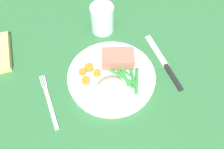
# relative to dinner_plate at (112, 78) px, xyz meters

# --- Properties ---
(dining_table) EXTENTS (1.20, 0.90, 0.02)m
(dining_table) POSITION_rel_dinner_plate_xyz_m (-0.01, 0.00, -0.02)
(dining_table) COLOR #2D6B38
(dining_table) RESTS_ON ground
(dinner_plate) EXTENTS (0.24, 0.24, 0.02)m
(dinner_plate) POSITION_rel_dinner_plate_xyz_m (0.00, 0.00, 0.00)
(dinner_plate) COLOR white
(dinner_plate) RESTS_ON dining_table
(meat_portion) EXTENTS (0.10, 0.08, 0.03)m
(meat_portion) POSITION_rel_dinner_plate_xyz_m (0.03, 0.04, 0.02)
(meat_portion) COLOR #A86B56
(meat_portion) RESTS_ON dinner_plate
(mashed_potatoes) EXTENTS (0.07, 0.06, 0.04)m
(mashed_potatoes) POSITION_rel_dinner_plate_xyz_m (-0.02, -0.04, 0.03)
(mashed_potatoes) COLOR beige
(mashed_potatoes) RESTS_ON dinner_plate
(carrot_slices) EXTENTS (0.06, 0.06, 0.01)m
(carrot_slices) POSITION_rel_dinner_plate_xyz_m (-0.06, 0.03, 0.01)
(carrot_slices) COLOR orange
(carrot_slices) RESTS_ON dinner_plate
(green_beans) EXTENTS (0.08, 0.11, 0.01)m
(green_beans) POSITION_rel_dinner_plate_xyz_m (0.04, -0.02, 0.01)
(green_beans) COLOR #2D8C38
(green_beans) RESTS_ON dinner_plate
(fork) EXTENTS (0.01, 0.17, 0.00)m
(fork) POSITION_rel_dinner_plate_xyz_m (-0.18, -0.00, -0.01)
(fork) COLOR silver
(fork) RESTS_ON dining_table
(knife) EXTENTS (0.02, 0.20, 0.01)m
(knife) POSITION_rel_dinner_plate_xyz_m (0.16, -0.00, -0.01)
(knife) COLOR black
(knife) RESTS_ON dining_table
(water_glass) EXTENTS (0.07, 0.07, 0.09)m
(water_glass) POSITION_rel_dinner_plate_xyz_m (0.04, 0.19, 0.03)
(water_glass) COLOR silver
(water_glass) RESTS_ON dining_table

